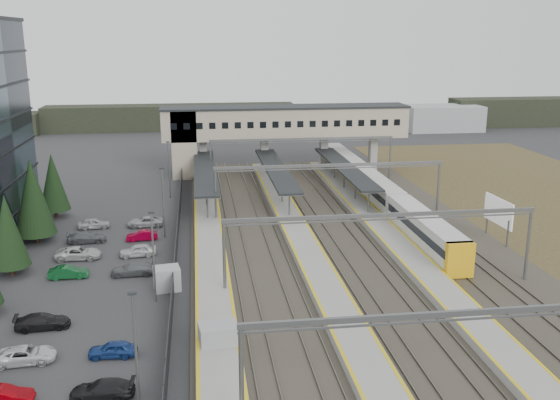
{
  "coord_description": "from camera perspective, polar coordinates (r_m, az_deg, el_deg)",
  "views": [
    {
      "loc": [
        -4.02,
        -59.0,
        22.32
      ],
      "look_at": [
        5.25,
        9.63,
        4.0
      ],
      "focal_mm": 40.0,
      "sensor_mm": 36.0,
      "label": 1
    }
  ],
  "objects": [
    {
      "name": "canopies",
      "position": [
        88.64,
        -0.38,
        2.84
      ],
      "size": [
        23.1,
        30.0,
        3.28
      ],
      "color": "black",
      "rests_on": "ground"
    },
    {
      "name": "relay_cabin_far",
      "position": [
        57.66,
        -10.3,
        -7.08
      ],
      "size": [
        2.59,
        2.28,
        2.12
      ],
      "color": "#95989A",
      "rests_on": "ground"
    },
    {
      "name": "footbridge",
      "position": [
        102.69,
        -1.07,
        6.76
      ],
      "size": [
        40.4,
        6.4,
        11.2
      ],
      "color": "tan",
      "rests_on": "ground"
    },
    {
      "name": "billboard",
      "position": [
        73.04,
        19.34,
        -1.1
      ],
      "size": [
        0.44,
        5.89,
        4.99
      ],
      "color": "slate",
      "rests_on": "ground"
    },
    {
      "name": "treeline_far",
      "position": [
        155.03,
        2.73,
        7.62
      ],
      "size": [
        170.0,
        19.0,
        7.0
      ],
      "color": "black",
      "rests_on": "ground"
    },
    {
      "name": "fence",
      "position": [
        67.51,
        -9.42,
        -3.8
      ],
      "size": [
        0.08,
        90.0,
        2.0
      ],
      "color": "#26282B",
      "rests_on": "ground"
    },
    {
      "name": "relay_cabin_near",
      "position": [
        46.23,
        -5.65,
        -12.54
      ],
      "size": [
        2.96,
        2.33,
        2.27
      ],
      "color": "#95989A",
      "rests_on": "ground"
    },
    {
      "name": "train",
      "position": [
        85.78,
        8.8,
        0.89
      ],
      "size": [
        2.7,
        56.38,
        3.4
      ],
      "color": "beige",
      "rests_on": "ground"
    },
    {
      "name": "ground",
      "position": [
        63.21,
        -3.57,
        -5.89
      ],
      "size": [
        220.0,
        220.0,
        0.0
      ],
      "primitive_type": "plane",
      "color": "#2B2B2D",
      "rests_on": "ground"
    },
    {
      "name": "rail_corridor",
      "position": [
        69.0,
        3.89,
        -3.84
      ],
      "size": [
        34.0,
        90.0,
        0.92
      ],
      "color": "#342F2A",
      "rests_on": "ground"
    },
    {
      "name": "car_park",
      "position": [
        57.98,
        -16.89,
        -7.85
      ],
      "size": [
        10.53,
        44.46,
        1.29
      ],
      "color": "silver",
      "rests_on": "ground"
    },
    {
      "name": "gantries",
      "position": [
        66.09,
        6.58,
        0.42
      ],
      "size": [
        28.4,
        62.28,
        7.17
      ],
      "color": "slate",
      "rests_on": "ground"
    },
    {
      "name": "lampposts",
      "position": [
        63.01,
        -11.0,
        -2.05
      ],
      "size": [
        0.5,
        53.25,
        8.07
      ],
      "color": "slate",
      "rests_on": "ground"
    }
  ]
}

